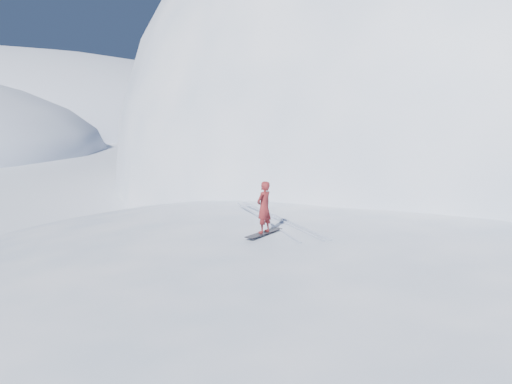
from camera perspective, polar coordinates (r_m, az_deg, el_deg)
ground at (r=14.46m, az=15.57°, el=-16.11°), size 400.00×400.00×0.00m
near_ridge at (r=17.31m, az=13.56°, el=-11.51°), size 36.00×28.00×4.80m
summit_peak at (r=47.35m, az=23.44°, el=1.71°), size 60.00×56.00×56.00m
peak_shoulder at (r=35.91m, az=13.90°, el=-0.21°), size 28.00×24.00×18.00m
wind_bumps at (r=15.94m, az=9.94°, el=-13.32°), size 16.00×14.40×1.00m
snowboard at (r=15.20m, az=0.91°, el=-4.69°), size 1.38×1.15×0.03m
snowboarder at (r=15.01m, az=0.92°, el=-1.74°), size 0.68×0.65×1.57m
board_tracks at (r=17.05m, az=2.11°, el=-3.02°), size 1.60×5.98×0.04m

